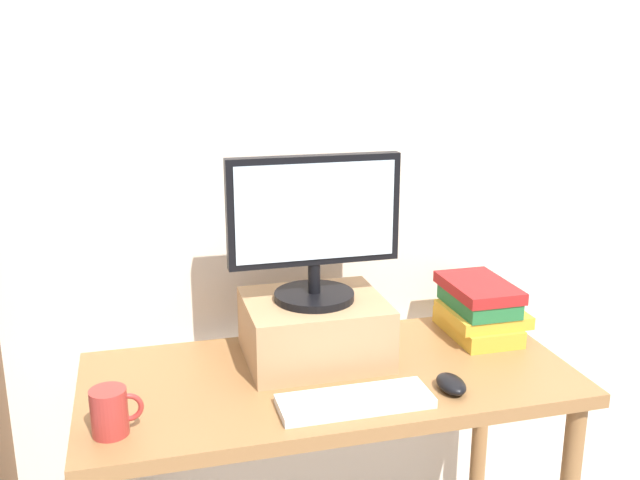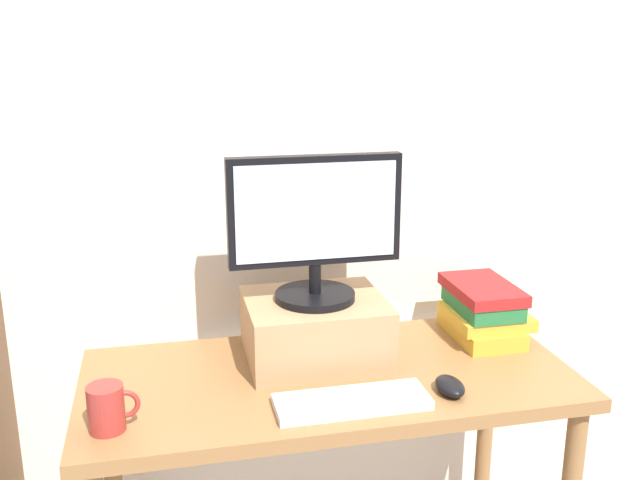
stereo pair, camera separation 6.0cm
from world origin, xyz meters
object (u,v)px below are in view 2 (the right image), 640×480
desk (329,408)px  book_stack (483,311)px  riser_box (315,329)px  coffee_mug (108,408)px  keyboard (352,401)px  computer_mouse (450,386)px  computer_monitor (315,225)px

desk → book_stack: book_stack is taller
riser_box → coffee_mug: size_ratio=3.21×
keyboard → computer_mouse: bearing=2.2°
desk → keyboard: size_ratio=3.45×
desk → keyboard: keyboard is taller
keyboard → book_stack: book_stack is taller
desk → computer_monitor: (-0.01, 0.10, 0.47)m
riser_box → book_stack: (0.50, 0.03, -0.00)m
riser_box → computer_monitor: bearing=-90.0°
desk → coffee_mug: (-0.53, -0.16, 0.15)m
riser_box → computer_monitor: computer_monitor is taller
desk → computer_mouse: (0.26, -0.17, 0.12)m
computer_mouse → book_stack: book_stack is taller
computer_monitor → keyboard: 0.45m
desk → computer_monitor: bearing=98.2°
riser_box → computer_mouse: bearing=-44.4°
keyboard → computer_mouse: size_ratio=3.47×
coffee_mug → desk: bearing=16.9°
keyboard → coffee_mug: bearing=178.1°
computer_monitor → keyboard: bearing=-84.6°
riser_box → computer_mouse: size_ratio=3.49×
desk → riser_box: (-0.01, 0.10, 0.18)m
riser_box → computer_monitor: 0.29m
keyboard → coffee_mug: size_ratio=3.19×
computer_monitor → coffee_mug: bearing=-153.5°
keyboard → book_stack: 0.56m
riser_box → keyboard: size_ratio=1.01×
computer_mouse → keyboard: bearing=-177.8°
book_stack → riser_box: bearing=-176.8°
computer_mouse → coffee_mug: coffee_mug is taller
riser_box → desk: bearing=-81.9°
riser_box → computer_mouse: 0.39m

